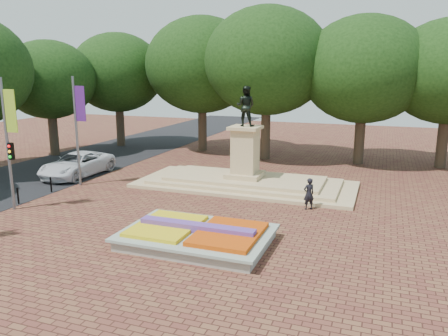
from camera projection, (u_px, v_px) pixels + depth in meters
name	position (u px, v px, depth m)	size (l,w,h in m)	color
ground	(195.00, 226.00, 21.03)	(90.00, 90.00, 0.00)	brown
asphalt_street	(29.00, 177.00, 30.68)	(9.00, 90.00, 0.02)	black
flower_bed	(197.00, 235.00, 18.77)	(6.30, 4.30, 0.91)	gray
monument	(245.00, 173.00, 28.16)	(14.00, 6.00, 6.40)	tan
tree_row_back	(311.00, 79.00, 35.28)	(44.80, 8.80, 10.43)	#3A2B1F
banner_poles	(4.00, 139.00, 22.40)	(0.88, 11.17, 7.00)	slate
van	(77.00, 164.00, 30.89)	(2.76, 6.00, 1.67)	silver
pedestrian	(309.00, 194.00, 23.37)	(0.63, 0.41, 1.73)	black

